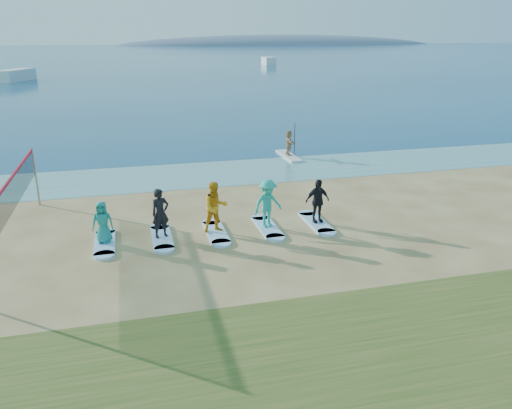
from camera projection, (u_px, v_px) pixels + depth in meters
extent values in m
plane|color=tan|center=(259.00, 255.00, 16.69)|extent=(600.00, 600.00, 0.00)
plane|color=teal|center=(208.00, 174.00, 26.29)|extent=(600.00, 600.00, 0.00)
plane|color=navy|center=(133.00, 55.00, 163.02)|extent=(600.00, 600.00, 0.00)
ellipsoid|color=slate|center=(282.00, 44.00, 313.72)|extent=(220.00, 56.00, 18.00)
cylinder|color=gray|center=(36.00, 177.00, 21.18)|extent=(0.09, 0.09, 2.50)
cube|color=black|center=(13.00, 194.00, 16.85)|extent=(0.03, 9.00, 1.00)
cube|color=red|center=(10.00, 179.00, 16.68)|extent=(0.06, 9.00, 0.10)
cube|color=silver|center=(289.00, 156.00, 29.89)|extent=(0.75, 3.01, 0.12)
imported|color=tan|center=(289.00, 143.00, 29.63)|extent=(0.45, 1.38, 1.49)
cube|color=silver|center=(16.00, 81.00, 76.57)|extent=(5.15, 7.83, 1.74)
cube|color=silver|center=(269.00, 65.00, 115.06)|extent=(2.45, 5.20, 1.72)
cube|color=#A4D1FF|center=(105.00, 243.00, 17.54)|extent=(0.70, 2.20, 0.09)
imported|color=#1A827B|center=(103.00, 222.00, 17.29)|extent=(0.80, 0.59, 1.50)
cube|color=#A4D1FF|center=(162.00, 238.00, 18.02)|extent=(0.70, 2.20, 0.09)
imported|color=black|center=(160.00, 213.00, 17.71)|extent=(0.76, 0.63, 1.79)
cube|color=#A4D1FF|center=(216.00, 232.00, 18.49)|extent=(0.70, 2.20, 0.09)
imported|color=orange|center=(215.00, 207.00, 18.17)|extent=(1.02, 0.85, 1.89)
cube|color=#A4D1FF|center=(268.00, 227.00, 18.97)|extent=(0.70, 2.20, 0.09)
imported|color=teal|center=(268.00, 203.00, 18.65)|extent=(1.34, 1.02, 1.84)
cube|color=#A4D1FF|center=(316.00, 223.00, 19.44)|extent=(0.70, 2.20, 0.09)
imported|color=black|center=(317.00, 201.00, 19.14)|extent=(1.04, 0.53, 1.71)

